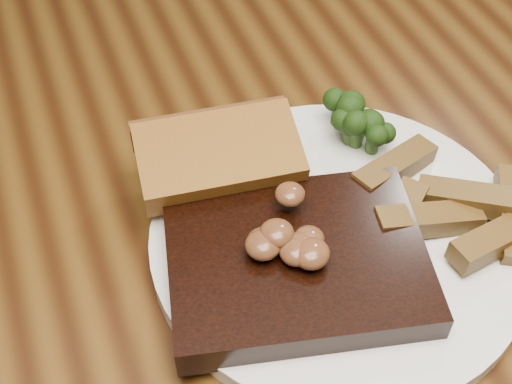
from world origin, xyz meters
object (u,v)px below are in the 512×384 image
at_px(dining_table, 244,291).
at_px(plate, 337,240).
at_px(steak, 296,263).
at_px(garlic_bread, 220,175).
at_px(potato_wedges, 442,210).

xyz_separation_m(dining_table, plate, (0.06, -0.04, 0.10)).
distance_m(dining_table, steak, 0.14).
distance_m(dining_table, garlic_bread, 0.12).
relative_size(plate, garlic_bread, 2.30).
distance_m(steak, garlic_bread, 0.10).
xyz_separation_m(garlic_bread, potato_wedges, (0.14, -0.09, -0.00)).
bearing_deg(dining_table, steak, -76.03).
relative_size(dining_table, steak, 9.16).
distance_m(garlic_bread, potato_wedges, 0.17).
xyz_separation_m(plate, potato_wedges, (0.08, -0.01, 0.02)).
distance_m(steak, potato_wedges, 0.12).
distance_m(dining_table, potato_wedges, 0.19).
bearing_deg(garlic_bread, potato_wedges, -25.70).
bearing_deg(garlic_bread, plate, -42.60).
height_order(plate, potato_wedges, potato_wedges).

